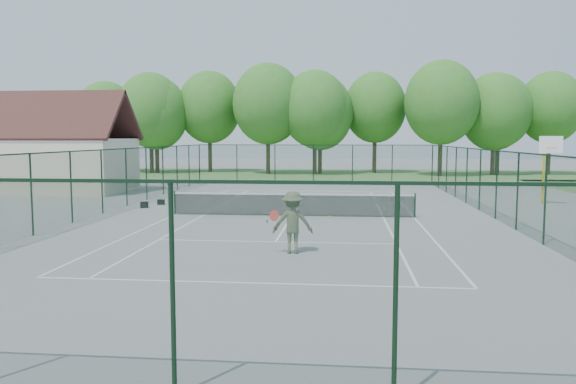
% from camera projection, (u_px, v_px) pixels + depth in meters
% --- Properties ---
extents(ground, '(140.00, 140.00, 0.00)m').
position_uv_depth(ground, '(292.00, 216.00, 25.62)').
color(ground, gray).
rests_on(ground, ground).
extents(grass_far, '(80.00, 16.00, 0.01)m').
position_uv_depth(grass_far, '(320.00, 174.00, 55.33)').
color(grass_far, '#55853F').
rests_on(grass_far, ground).
extents(court_lines, '(11.05, 23.85, 0.01)m').
position_uv_depth(court_lines, '(292.00, 216.00, 25.62)').
color(court_lines, white).
rests_on(court_lines, ground).
extents(tennis_net, '(11.08, 0.08, 1.10)m').
position_uv_depth(tennis_net, '(292.00, 204.00, 25.56)').
color(tennis_net, black).
rests_on(tennis_net, ground).
extents(fence_enclosure, '(18.05, 36.05, 3.02)m').
position_uv_depth(fence_enclosure, '(292.00, 182.00, 25.47)').
color(fence_enclosure, '#1B3920').
rests_on(fence_enclosure, ground).
extents(utility_building, '(8.60, 6.27, 6.63)m').
position_uv_depth(utility_building, '(64.00, 144.00, 36.79)').
color(utility_building, beige).
rests_on(utility_building, ground).
extents(tree_line_far, '(39.40, 6.40, 9.70)m').
position_uv_depth(tree_line_far, '(320.00, 113.00, 54.75)').
color(tree_line_far, '#42321E').
rests_on(tree_line_far, ground).
extents(basketball_goal, '(1.20, 1.43, 3.65)m').
position_uv_depth(basketball_goal, '(548.00, 156.00, 29.79)').
color(basketball_goal, yellow).
rests_on(basketball_goal, ground).
extents(sports_bag_a, '(0.44, 0.33, 0.32)m').
position_uv_depth(sports_bag_a, '(144.00, 205.00, 28.56)').
color(sports_bag_a, black).
rests_on(sports_bag_a, ground).
extents(sports_bag_b, '(0.37, 0.23, 0.28)m').
position_uv_depth(sports_bag_b, '(161.00, 202.00, 29.92)').
color(sports_bag_b, black).
rests_on(sports_bag_b, ground).
extents(tennis_player, '(2.04, 0.84, 1.93)m').
position_uv_depth(tennis_player, '(293.00, 222.00, 17.36)').
color(tennis_player, '#50563E').
rests_on(tennis_player, ground).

